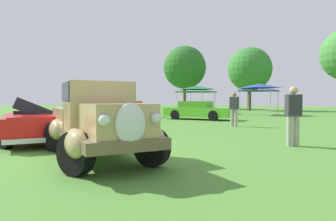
{
  "coord_description": "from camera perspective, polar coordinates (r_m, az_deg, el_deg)",
  "views": [
    {
      "loc": [
        5.09,
        -4.94,
        1.31
      ],
      "look_at": [
        -0.01,
        2.81,
        0.96
      ],
      "focal_mm": 30.66,
      "sensor_mm": 36.0,
      "label": 1
    }
  ],
  "objects": [
    {
      "name": "feature_pickup_truck",
      "position": [
        6.63,
        -13.81,
        -1.75
      ],
      "size": [
        4.52,
        3.36,
        1.7
      ],
      "color": "brown",
      "rests_on": "ground_plane"
    },
    {
      "name": "canopy_tent_left_field",
      "position": [
        28.45,
        5.63,
        4.36
      ],
      "size": [
        3.07,
        3.07,
        2.71
      ],
      "color": "#B7B7BC",
      "rests_on": "ground_plane"
    },
    {
      "name": "canopy_tent_center_field",
      "position": [
        26.03,
        17.66,
        4.47
      ],
      "size": [
        2.84,
        2.84,
        2.71
      ],
      "color": "#B7B7BC",
      "rests_on": "ground_plane"
    },
    {
      "name": "treeline_mid_left",
      "position": [
        37.04,
        15.92,
        7.9
      ],
      "size": [
        5.36,
        5.36,
        7.78
      ],
      "color": "#47331E",
      "rests_on": "ground_plane"
    },
    {
      "name": "spectator_between_cars",
      "position": [
        14.44,
        13.02,
        0.5
      ],
      "size": [
        0.41,
        0.25,
        1.69
      ],
      "color": "#9E998E",
      "rests_on": "ground_plane"
    },
    {
      "name": "neighbor_convertible",
      "position": [
        9.96,
        -24.96,
        -2.28
      ],
      "size": [
        4.49,
        3.52,
        1.4
      ],
      "color": "red",
      "rests_on": "ground_plane"
    },
    {
      "name": "show_car_lime",
      "position": [
        19.21,
        5.92,
        -0.0
      ],
      "size": [
        4.58,
        2.03,
        1.22
      ],
      "color": "#60C62D",
      "rests_on": "ground_plane"
    },
    {
      "name": "spectator_near_truck",
      "position": [
        8.83,
        23.63,
        -0.62
      ],
      "size": [
        0.46,
        0.43,
        1.69
      ],
      "color": "#9E998E",
      "rests_on": "ground_plane"
    },
    {
      "name": "ground_plane",
      "position": [
        7.21,
        -12.44,
        -8.37
      ],
      "size": [
        120.0,
        120.0,
        0.0
      ],
      "primitive_type": "plane",
      "color": "#4C8433"
    },
    {
      "name": "treeline_far_left",
      "position": [
        43.36,
        3.34,
        8.54
      ],
      "size": [
        6.38,
        6.38,
        9.36
      ],
      "color": "brown",
      "rests_on": "ground_plane"
    },
    {
      "name": "show_car_orange",
      "position": [
        22.33,
        -7.94,
        0.28
      ],
      "size": [
        4.62,
        2.11,
        1.22
      ],
      "color": "orange",
      "rests_on": "ground_plane"
    }
  ]
}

